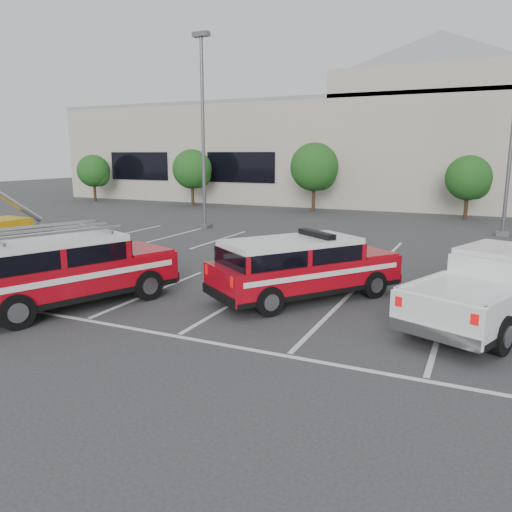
{
  "coord_description": "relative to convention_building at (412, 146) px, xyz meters",
  "views": [
    {
      "loc": [
        6.13,
        -11.81,
        4.07
      ],
      "look_at": [
        -0.02,
        1.51,
        1.05
      ],
      "focal_mm": 35.0,
      "sensor_mm": 36.0,
      "label": 1
    }
  ],
  "objects": [
    {
      "name": "ground",
      "position": [
        -0.18,
        -31.86,
        -4.72
      ],
      "size": [
        120.0,
        120.0,
        0.0
      ],
      "primitive_type": "plane",
      "color": "#2F2F31",
      "rests_on": "ground"
    },
    {
      "name": "stall_markings",
      "position": [
        -0.18,
        -27.36,
        -4.71
      ],
      "size": [
        23.0,
        15.0,
        0.01
      ],
      "primitive_type": "cube",
      "color": "silver",
      "rests_on": "ground"
    },
    {
      "name": "convention_building",
      "position": [
        0.0,
        0.0,
        0.0
      ],
      "size": [
        60.0,
        16.99,
        13.2
      ],
      "color": "#B4A998",
      "rests_on": "ground"
    },
    {
      "name": "tree_far_left",
      "position": [
        -25.09,
        -9.82,
        -2.22
      ],
      "size": [
        2.77,
        2.77,
        3.99
      ],
      "color": "#3F2B19",
      "rests_on": "ground"
    },
    {
      "name": "tree_left",
      "position": [
        -15.09,
        -9.82,
        -1.95
      ],
      "size": [
        3.07,
        3.07,
        4.42
      ],
      "color": "#3F2B19",
      "rests_on": "ground"
    },
    {
      "name": "tree_mid_left",
      "position": [
        -5.09,
        -9.82,
        -1.68
      ],
      "size": [
        3.37,
        3.37,
        4.85
      ],
      "color": "#3F2B19",
      "rests_on": "ground"
    },
    {
      "name": "tree_mid_right",
      "position": [
        4.91,
        -9.82,
        -2.22
      ],
      "size": [
        2.77,
        2.77,
        3.99
      ],
      "color": "#3F2B19",
      "rests_on": "ground"
    },
    {
      "name": "light_pole_left",
      "position": [
        -8.18,
        -19.86,
        0.47
      ],
      "size": [
        0.9,
        0.6,
        10.24
      ],
      "color": "#59595E",
      "rests_on": "ground"
    },
    {
      "name": "fire_chief_suv",
      "position": [
        1.38,
        -30.64,
        -3.94
      ],
      "size": [
        4.82,
        5.53,
        1.91
      ],
      "rotation": [
        0.0,
        0.0,
        -0.64
      ],
      "color": "#9C0712",
      "rests_on": "ground"
    },
    {
      "name": "white_pickup",
      "position": [
        6.3,
        -30.64,
        -4.0
      ],
      "size": [
        4.08,
        6.22,
        1.81
      ],
      "rotation": [
        0.0,
        0.0,
        -0.38
      ],
      "color": "silver",
      "rests_on": "ground"
    },
    {
      "name": "ladder_suv",
      "position": [
        -4.18,
        -33.97,
        -3.85
      ],
      "size": [
        4.07,
        5.93,
        2.18
      ],
      "rotation": [
        0.0,
        0.0,
        -0.38
      ],
      "color": "#9C0712",
      "rests_on": "ground"
    }
  ]
}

